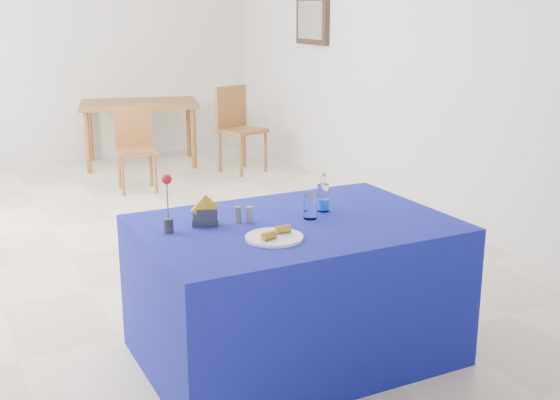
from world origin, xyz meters
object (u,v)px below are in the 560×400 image
(blue_table, at_px, (295,290))
(oak_table, at_px, (139,108))
(water_bottle, at_px, (323,199))
(chair_bg_right, at_px, (237,123))
(plate, at_px, (274,238))
(chair_bg_left, at_px, (135,143))

(blue_table, bearing_deg, oak_table, 83.08)
(water_bottle, relative_size, chair_bg_right, 0.22)
(water_bottle, distance_m, chair_bg_right, 4.34)
(plate, distance_m, chair_bg_right, 4.78)
(plate, distance_m, blue_table, 0.49)
(blue_table, distance_m, chair_bg_right, 4.51)
(plate, distance_m, chair_bg_left, 4.16)
(oak_table, xyz_separation_m, chair_bg_right, (0.90, -0.82, -0.12))
(blue_table, bearing_deg, plate, -137.69)
(water_bottle, distance_m, oak_table, 4.98)
(blue_table, distance_m, chair_bg_left, 3.93)
(oak_table, bearing_deg, water_bottle, -94.44)
(blue_table, height_order, oak_table, blue_table)
(oak_table, distance_m, chair_bg_left, 1.22)
(blue_table, height_order, chair_bg_left, chair_bg_left)
(oak_table, bearing_deg, chair_bg_right, -42.41)
(oak_table, distance_m, chair_bg_right, 1.23)
(water_bottle, height_order, chair_bg_right, water_bottle)
(blue_table, bearing_deg, water_bottle, 25.06)
(plate, bearing_deg, water_bottle, 34.40)
(plate, relative_size, oak_table, 0.18)
(plate, relative_size, water_bottle, 1.31)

